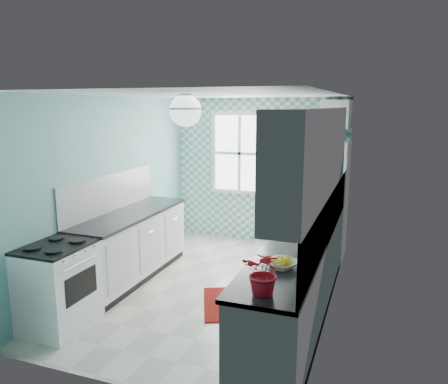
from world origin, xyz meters
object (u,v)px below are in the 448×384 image
(sink, at_px, (315,218))
(fruit_bowl, at_px, (282,264))
(ceiling_light, at_px, (186,110))
(microwave, at_px, (323,131))
(stove, at_px, (58,285))
(fridge, at_px, (320,199))
(potted_plant, at_px, (265,272))

(sink, bearing_deg, fruit_bowl, -93.48)
(ceiling_light, xyz_separation_m, microwave, (1.11, 2.57, -0.34))
(microwave, bearing_deg, fruit_bowl, 95.43)
(stove, height_order, fruit_bowl, fruit_bowl)
(ceiling_light, bearing_deg, stove, -148.74)
(fridge, xyz_separation_m, fruit_bowl, (0.09, -3.16, 0.05))
(ceiling_light, xyz_separation_m, potted_plant, (1.20, -1.19, -1.20))
(fruit_bowl, bearing_deg, sink, 89.90)
(fruit_bowl, bearing_deg, potted_plant, -90.00)
(fridge, xyz_separation_m, potted_plant, (0.09, -3.76, 0.20))
(ceiling_light, distance_m, sink, 2.29)
(ceiling_light, xyz_separation_m, fridge, (1.11, 2.57, -1.40))
(fridge, height_order, sink, fridge)
(fridge, relative_size, fruit_bowl, 6.65)
(fruit_bowl, bearing_deg, ceiling_light, 153.81)
(ceiling_light, distance_m, fruit_bowl, 1.90)
(stove, xyz_separation_m, potted_plant, (2.40, -0.46, 0.65))
(fridge, distance_m, stove, 4.05)
(fruit_bowl, distance_m, potted_plant, 0.62)
(ceiling_light, relative_size, microwave, 0.74)
(fridge, distance_m, microwave, 1.06)
(fridge, bearing_deg, sink, -82.07)
(stove, distance_m, potted_plant, 2.53)
(fruit_bowl, distance_m, microwave, 3.32)
(potted_plant, bearing_deg, stove, 169.05)
(fridge, distance_m, fruit_bowl, 3.16)
(stove, xyz_separation_m, microwave, (2.31, 3.30, 1.50))
(stove, bearing_deg, ceiling_light, 27.32)
(sink, bearing_deg, fridge, 91.02)
(stove, bearing_deg, sink, 36.96)
(stove, xyz_separation_m, sink, (2.40, 2.08, 0.45))
(fridge, height_order, fruit_bowl, fridge)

